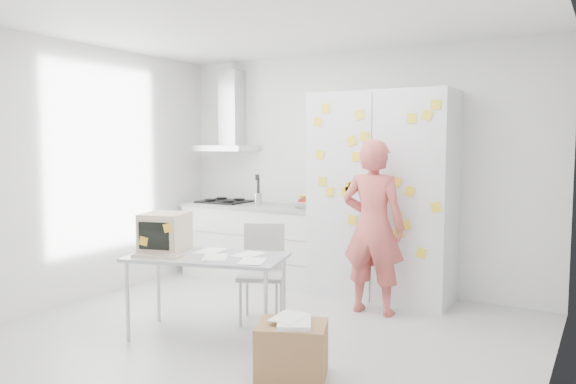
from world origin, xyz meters
The scene contains 10 objects.
floor centered at (0.00, 0.00, -0.01)m, with size 4.50×4.00×0.02m, color silver.
walls centered at (0.00, 0.72, 1.35)m, with size 4.52×4.01×2.70m.
ceiling centered at (0.00, 0.00, 2.70)m, with size 4.50×4.00×0.02m, color white.
counter_run centered at (-1.20, 1.70, 0.47)m, with size 1.84×0.63×1.28m.
range_hood centered at (-1.65, 1.84, 1.96)m, with size 0.70×0.48×1.01m.
tall_cabinet centered at (0.45, 1.67, 1.10)m, with size 1.50×0.68×2.20m.
person centered at (0.58, 1.10, 0.85)m, with size 0.62×0.41×1.70m, color #CA554E.
desk centered at (-0.66, -0.30, 0.80)m, with size 1.45×0.99×1.05m.
chair centered at (-0.24, 0.38, 0.51)m, with size 0.54×0.54×0.90m.
cardboard_box centered at (0.65, -0.62, 0.20)m, with size 0.59×0.54×0.43m.
Camera 1 is at (2.57, -3.98, 1.66)m, focal length 35.00 mm.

